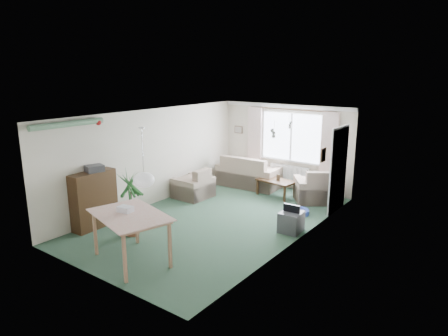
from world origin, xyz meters
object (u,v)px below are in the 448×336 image
Objects in this scene: coffee_table at (276,188)px; armchair_corner at (315,185)px; dining_table at (131,238)px; houseplant at (131,204)px; bookshelf at (94,200)px; tv_cube at (291,222)px; armchair_left at (193,183)px; sofa at (250,171)px; pet_bed at (297,212)px.

armchair_corner is at bearing 13.20° from coffee_table.
houseplant is at bearing 138.57° from dining_table.
dining_table is (1.87, -0.61, -0.19)m from bookshelf.
tv_cube is at bearing -53.46° from coffee_table.
dining_table is at bearing 25.05° from armchair_left.
sofa is 2.12m from armchair_corner.
houseplant is (-2.11, -4.29, 0.24)m from armchair_corner.
houseplant is (0.98, 0.18, 0.06)m from bookshelf.
sofa is 1.47× the size of bookshelf.
pet_bed is (1.30, 3.92, -0.37)m from dining_table.
armchair_corner is 0.78× the size of bookshelf.
pet_bed is (1.09, -0.93, -0.17)m from coffee_table.
bookshelf reaches higher than pet_bed.
bookshelf is at bearing -169.33° from houseplant.
armchair_left reaches higher than pet_bed.
bookshelf is at bearing -5.64° from armchair_left.
houseplant is 2.41× the size of pet_bed.
coffee_table is 4.86m from dining_table.
coffee_table is 1.44m from pet_bed.
sofa is 1.31× the size of dining_table.
tv_cube is 0.85× the size of pet_bed.
coffee_table is (-1.00, -0.24, -0.21)m from armchair_corner.
tv_cube is 1.12m from pet_bed.
pet_bed is at bearing 146.09° from sofa.
sofa is 2.02× the size of armchair_left.
armchair_left is 2.88m from bookshelf.
armchair_left is 1.59× the size of pet_bed.
sofa is 3.51m from tv_cube.
houseplant is (-1.11, -4.06, 0.45)m from coffee_table.
houseplant is at bearing 28.00° from armchair_corner.
tv_cube is at bearing 134.64° from sofa.
pet_bed is (0.08, -1.16, -0.38)m from armchair_corner.
tv_cube is at bearing 65.84° from armchair_corner.
armchair_left reaches higher than tv_cube.
sofa is at bearing 133.69° from tv_cube.
bookshelf reaches higher than dining_table.
bookshelf is at bearing 19.60° from armchair_corner.
sofa is at bearing 159.67° from coffee_table.
armchair_left is at bearing -170.67° from pet_bed.
pet_bed is at bearing 54.99° from houseplant.
coffee_table reaches higher than pet_bed.
houseplant is (0.01, -4.47, 0.22)m from sofa.
pet_bed is (-0.37, 1.04, -0.16)m from tv_cube.
dining_table is 3.33m from tv_cube.
bookshelf is at bearing -133.71° from pet_bed.
bookshelf is 4.23m from tv_cube.
houseplant is 3.87m from pet_bed.
dining_table reaches higher than coffee_table.
coffee_table is 2.45m from tv_cube.
armchair_left is (-2.74, -1.63, -0.03)m from armchair_corner.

